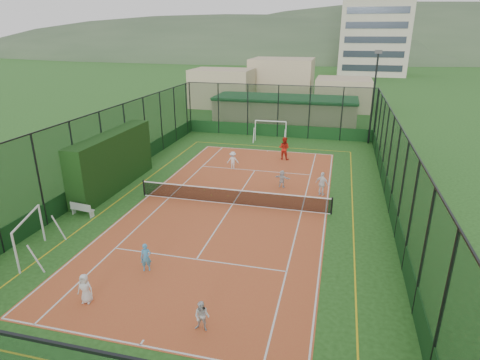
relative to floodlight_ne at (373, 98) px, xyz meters
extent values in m
plane|color=#234D1A|center=(-8.60, -16.60, -4.12)|extent=(300.00, 300.00, 0.00)
cube|color=#BE452A|center=(-8.60, -16.60, -4.12)|extent=(11.17, 23.97, 0.01)
cube|color=beige|center=(3.40, 65.40, 10.88)|extent=(15.00, 12.00, 30.00)
cube|color=black|center=(-16.90, -15.75, -2.30)|extent=(1.25, 8.37, 3.66)
imported|color=white|center=(-11.64, -26.90, -3.51)|extent=(0.64, 0.46, 1.21)
imported|color=#4AA0D3|center=(-10.39, -24.34, -3.48)|extent=(0.54, 0.45, 1.26)
imported|color=silver|center=(-6.83, -27.29, -3.54)|extent=(0.57, 0.45, 1.14)
imported|color=silver|center=(-10.28, -10.26, -3.44)|extent=(0.97, 0.69, 1.36)
imported|color=white|center=(-3.51, -13.86, -3.35)|extent=(0.97, 0.72, 1.52)
imported|color=silver|center=(-6.16, -13.06, -3.53)|extent=(1.13, 0.60, 1.16)
imported|color=#B01E12|center=(-6.91, -6.89, -3.19)|extent=(1.03, 0.88, 1.85)
sphere|color=#CCE033|center=(-10.97, -14.91, -4.08)|extent=(0.07, 0.07, 0.07)
sphere|color=#CCE033|center=(-7.70, -14.44, -4.08)|extent=(0.07, 0.07, 0.07)
sphere|color=#CCE033|center=(-10.25, -15.66, -4.08)|extent=(0.07, 0.07, 0.07)
sphere|color=#CCE033|center=(-9.20, -15.50, -4.08)|extent=(0.07, 0.07, 0.07)
camera|label=1|loc=(-2.85, -37.88, 5.63)|focal=30.00mm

